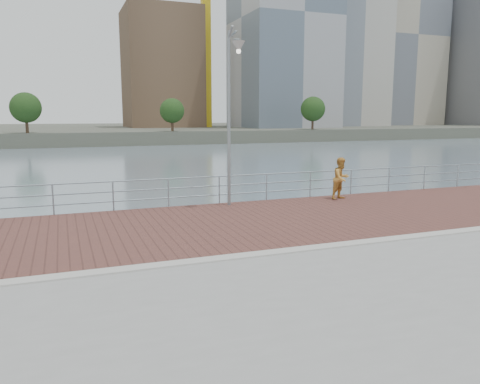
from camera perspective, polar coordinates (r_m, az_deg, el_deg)
name	(u,v)px	position (r m, az deg, el deg)	size (l,w,h in m)	color
water	(267,328)	(12.72, 3.35, -16.25)	(400.00, 400.00, 0.00)	slate
brick_lane	(222,224)	(15.23, -2.15, -3.88)	(40.00, 6.80, 0.02)	brown
curb	(268,253)	(11.98, 3.44, -7.46)	(40.00, 0.40, 0.06)	#B7B5AD
far_shore	(79,131)	(133.10, -18.98, 7.02)	(320.00, 95.00, 2.50)	#4C5142
guardrail	(194,188)	(18.29, -5.59, 0.50)	(39.06, 0.06, 1.13)	#8C9EA8
street_lamp	(233,86)	(17.57, -0.87, 12.74)	(0.47, 1.35, 6.38)	gray
bystander	(341,178)	(19.92, 12.23, 1.64)	(0.85, 0.66, 1.75)	gold
skyline	(216,30)	(123.00, -2.93, 19.12)	(233.00, 41.00, 67.79)	#ADA38E
shoreline_trees	(64,109)	(87.45, -20.68, 9.41)	(109.91, 5.15, 6.87)	#473323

